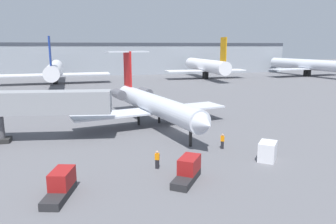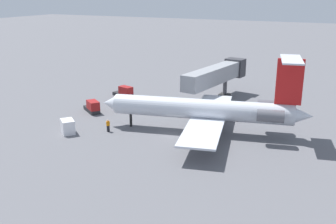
{
  "view_description": "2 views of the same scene",
  "coord_description": "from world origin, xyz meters",
  "px_view_note": "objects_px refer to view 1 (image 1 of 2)",
  "views": [
    {
      "loc": [
        -10.58,
        -39.18,
        10.99
      ],
      "look_at": [
        -0.47,
        2.16,
        2.18
      ],
      "focal_mm": 34.06,
      "sensor_mm": 36.0,
      "label": 1
    },
    {
      "loc": [
        43.68,
        20.37,
        18.03
      ],
      "look_at": [
        0.13,
        -0.84,
        2.92
      ],
      "focal_mm": 41.88,
      "sensor_mm": 36.0,
      "label": 2
    }
  ],
  "objects_px": {
    "baggage_tug_lead": "(61,185)",
    "parked_airliner_centre": "(206,66)",
    "regional_jet": "(152,103)",
    "cargo_container_uld": "(267,151)",
    "baggage_tug_trailing": "(188,170)",
    "parked_airliner_west_mid": "(54,69)",
    "ground_crew_marshaller": "(157,160)",
    "parked_airliner_east_mid": "(308,65)",
    "jet_bridge": "(23,104)",
    "ground_crew_loader": "(222,141)"
  },
  "relations": [
    {
      "from": "ground_crew_marshaller",
      "to": "regional_jet",
      "type": "bearing_deg",
      "value": 80.73
    },
    {
      "from": "jet_bridge",
      "to": "ground_crew_marshaller",
      "type": "height_order",
      "value": "jet_bridge"
    },
    {
      "from": "jet_bridge",
      "to": "parked_airliner_west_mid",
      "type": "xyz_separation_m",
      "value": [
        -2.5,
        60.45,
        -0.26
      ]
    },
    {
      "from": "parked_airliner_centre",
      "to": "parked_airliner_east_mid",
      "type": "xyz_separation_m",
      "value": [
        40.2,
        -0.36,
        -0.2
      ]
    },
    {
      "from": "regional_jet",
      "to": "parked_airliner_east_mid",
      "type": "distance_m",
      "value": 92.97
    },
    {
      "from": "baggage_tug_lead",
      "to": "baggage_tug_trailing",
      "type": "height_order",
      "value": "same"
    },
    {
      "from": "jet_bridge",
      "to": "cargo_container_uld",
      "type": "relative_size",
      "value": 6.73
    },
    {
      "from": "jet_bridge",
      "to": "ground_crew_loader",
      "type": "relative_size",
      "value": 10.6
    },
    {
      "from": "regional_jet",
      "to": "cargo_container_uld",
      "type": "distance_m",
      "value": 18.54
    },
    {
      "from": "ground_crew_marshaller",
      "to": "parked_airliner_west_mid",
      "type": "xyz_separation_m",
      "value": [
        -15.67,
        72.32,
        3.42
      ]
    },
    {
      "from": "jet_bridge",
      "to": "ground_crew_marshaller",
      "type": "relative_size",
      "value": 10.6
    },
    {
      "from": "parked_airliner_west_mid",
      "to": "parked_airliner_east_mid",
      "type": "relative_size",
      "value": 1.01
    },
    {
      "from": "ground_crew_marshaller",
      "to": "parked_airliner_west_mid",
      "type": "bearing_deg",
      "value": 102.23
    },
    {
      "from": "ground_crew_marshaller",
      "to": "cargo_container_uld",
      "type": "xyz_separation_m",
      "value": [
        10.92,
        -0.45,
        0.07
      ]
    },
    {
      "from": "baggage_tug_trailing",
      "to": "parked_airliner_west_mid",
      "type": "distance_m",
      "value": 77.52
    },
    {
      "from": "baggage_tug_lead",
      "to": "parked_airliner_west_mid",
      "type": "distance_m",
      "value": 76.38
    },
    {
      "from": "ground_crew_loader",
      "to": "parked_airliner_west_mid",
      "type": "height_order",
      "value": "parked_airliner_west_mid"
    },
    {
      "from": "baggage_tug_trailing",
      "to": "cargo_container_uld",
      "type": "distance_m",
      "value": 9.33
    },
    {
      "from": "baggage_tug_trailing",
      "to": "cargo_container_uld",
      "type": "relative_size",
      "value": 1.53
    },
    {
      "from": "baggage_tug_trailing",
      "to": "jet_bridge",
      "type": "bearing_deg",
      "value": 135.35
    },
    {
      "from": "jet_bridge",
      "to": "cargo_container_uld",
      "type": "xyz_separation_m",
      "value": [
        24.09,
        -12.32,
        -3.61
      ]
    },
    {
      "from": "baggage_tug_lead",
      "to": "cargo_container_uld",
      "type": "height_order",
      "value": "baggage_tug_lead"
    },
    {
      "from": "parked_airliner_west_mid",
      "to": "parked_airliner_centre",
      "type": "bearing_deg",
      "value": 5.1
    },
    {
      "from": "jet_bridge",
      "to": "cargo_container_uld",
      "type": "height_order",
      "value": "jet_bridge"
    },
    {
      "from": "baggage_tug_lead",
      "to": "parked_airliner_east_mid",
      "type": "distance_m",
      "value": 114.13
    },
    {
      "from": "parked_airliner_east_mid",
      "to": "parked_airliner_centre",
      "type": "bearing_deg",
      "value": 179.49
    },
    {
      "from": "baggage_tug_trailing",
      "to": "parked_airliner_centre",
      "type": "relative_size",
      "value": 0.12
    },
    {
      "from": "regional_jet",
      "to": "ground_crew_loader",
      "type": "distance_m",
      "value": 13.41
    },
    {
      "from": "baggage_tug_trailing",
      "to": "ground_crew_loader",
      "type": "bearing_deg",
      "value": 49.03
    },
    {
      "from": "regional_jet",
      "to": "ground_crew_loader",
      "type": "relative_size",
      "value": 16.2
    },
    {
      "from": "cargo_container_uld",
      "to": "parked_airliner_west_mid",
      "type": "relative_size",
      "value": 0.07
    },
    {
      "from": "cargo_container_uld",
      "to": "baggage_tug_trailing",
      "type": "bearing_deg",
      "value": -163.57
    },
    {
      "from": "ground_crew_marshaller",
      "to": "parked_airliner_east_mid",
      "type": "height_order",
      "value": "parked_airliner_east_mid"
    },
    {
      "from": "parked_airliner_centre",
      "to": "parked_airliner_east_mid",
      "type": "relative_size",
      "value": 0.88
    },
    {
      "from": "baggage_tug_lead",
      "to": "parked_airliner_east_mid",
      "type": "relative_size",
      "value": 0.11
    },
    {
      "from": "regional_jet",
      "to": "jet_bridge",
      "type": "relative_size",
      "value": 1.53
    },
    {
      "from": "ground_crew_loader",
      "to": "cargo_container_uld",
      "type": "bearing_deg",
      "value": -57.25
    },
    {
      "from": "cargo_container_uld",
      "to": "parked_airliner_east_mid",
      "type": "xyz_separation_m",
      "value": [
        62.38,
        76.76,
        3.28
      ]
    },
    {
      "from": "ground_crew_marshaller",
      "to": "parked_airliner_east_mid",
      "type": "xyz_separation_m",
      "value": [
        73.31,
        76.31,
        3.35
      ]
    },
    {
      "from": "baggage_tug_lead",
      "to": "parked_airliner_centre",
      "type": "bearing_deg",
      "value": 62.83
    },
    {
      "from": "regional_jet",
      "to": "parked_airliner_west_mid",
      "type": "relative_size",
      "value": 0.72
    },
    {
      "from": "parked_airliner_east_mid",
      "to": "baggage_tug_trailing",
      "type": "bearing_deg",
      "value": -131.94
    },
    {
      "from": "baggage_tug_trailing",
      "to": "parked_airliner_west_mid",
      "type": "bearing_deg",
      "value": 103.17
    },
    {
      "from": "baggage_tug_lead",
      "to": "parked_airliner_centre",
      "type": "height_order",
      "value": "parked_airliner_centre"
    },
    {
      "from": "cargo_container_uld",
      "to": "ground_crew_marshaller",
      "type": "bearing_deg",
      "value": 177.63
    },
    {
      "from": "regional_jet",
      "to": "baggage_tug_trailing",
      "type": "xyz_separation_m",
      "value": [
        -0.63,
        -19.04,
        -2.43
      ]
    },
    {
      "from": "regional_jet",
      "to": "parked_airliner_west_mid",
      "type": "bearing_deg",
      "value": 107.96
    },
    {
      "from": "baggage_tug_lead",
      "to": "baggage_tug_trailing",
      "type": "bearing_deg",
      "value": 2.94
    },
    {
      "from": "parked_airliner_centre",
      "to": "parked_airliner_west_mid",
      "type": "bearing_deg",
      "value": -174.9
    },
    {
      "from": "regional_jet",
      "to": "baggage_tug_trailing",
      "type": "distance_m",
      "value": 19.21
    }
  ]
}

